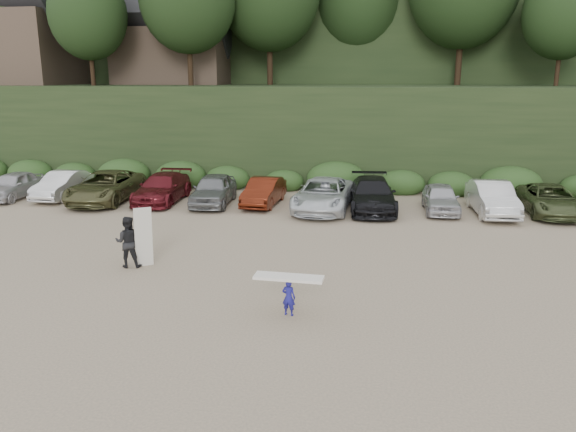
# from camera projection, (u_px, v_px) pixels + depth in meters

# --- Properties ---
(ground) EXTENTS (120.00, 120.00, 0.00)m
(ground) POSITION_uv_depth(u_px,v_px,m) (284.00, 273.00, 19.46)
(ground) COLOR tan
(ground) RESTS_ON ground
(hillside_backdrop) EXTENTS (90.00, 41.50, 28.00)m
(hillside_backdrop) POSITION_uv_depth(u_px,v_px,m) (341.00, 24.00, 51.22)
(hillside_backdrop) COLOR black
(hillside_backdrop) RESTS_ON ground
(parked_cars) EXTENTS (39.23, 6.33, 1.63)m
(parked_cars) POSITION_uv_depth(u_px,v_px,m) (329.00, 194.00, 28.77)
(parked_cars) COLOR #B9B8BD
(parked_cars) RESTS_ON ground
(child_surfer) EXTENTS (2.00, 0.66, 1.18)m
(child_surfer) POSITION_uv_depth(u_px,v_px,m) (289.00, 289.00, 15.90)
(child_surfer) COLOR navy
(child_surfer) RESTS_ON ground
(adult_surfer) EXTENTS (1.40, 0.86, 2.19)m
(adult_surfer) POSITION_uv_depth(u_px,v_px,m) (129.00, 241.00, 19.93)
(adult_surfer) COLOR black
(adult_surfer) RESTS_ON ground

